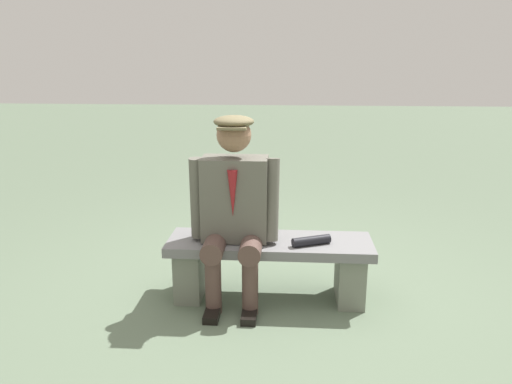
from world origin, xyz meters
name	(u,v)px	position (x,y,z in m)	size (l,w,h in m)	color
ground_plane	(269,297)	(0.00, 0.00, 0.00)	(30.00, 30.00, 0.00)	#5B6C55
bench	(270,260)	(0.00, 0.00, 0.29)	(1.44, 0.45, 0.44)	slate
seated_man	(234,203)	(0.24, 0.05, 0.72)	(0.63, 0.56, 1.32)	#5A584E
rolled_magazine	(311,241)	(-0.29, 0.08, 0.47)	(0.06, 0.06, 0.27)	black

